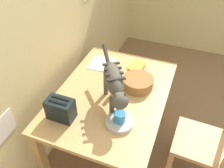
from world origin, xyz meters
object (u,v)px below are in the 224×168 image
object	(u,v)px
cat	(114,82)
magazine	(102,63)
wooden_chair_far	(205,142)
toaster	(61,109)
coffee_mug	(120,116)
saucer_bowl	(119,122)
wicker_basket	(138,82)
dining_table	(112,101)
book_stack	(136,68)

from	to	relation	value
cat	magazine	world-z (taller)	cat
magazine	wooden_chair_far	xyz separation A→B (m)	(-0.34, -1.07, -0.31)
toaster	cat	bearing A→B (deg)	-51.85
cat	magazine	size ratio (longest dim) A/B	2.37
magazine	toaster	size ratio (longest dim) A/B	1.25
cat	toaster	xyz separation A→B (m)	(-0.25, 0.32, -0.15)
coffee_mug	toaster	size ratio (longest dim) A/B	0.63
cat	saucer_bowl	distance (m)	0.29
coffee_mug	wicker_basket	xyz separation A→B (m)	(0.44, -0.01, -0.03)
dining_table	cat	distance (m)	0.36
dining_table	wicker_basket	bearing A→B (deg)	-48.53
book_stack	toaster	world-z (taller)	toaster
saucer_bowl	toaster	size ratio (longest dim) A/B	1.05
coffee_mug	book_stack	world-z (taller)	coffee_mug
cat	wicker_basket	world-z (taller)	cat
wicker_basket	wooden_chair_far	world-z (taller)	wooden_chair_far
dining_table	wooden_chair_far	world-z (taller)	wooden_chair_far
dining_table	magazine	size ratio (longest dim) A/B	5.00
magazine	wooden_chair_far	distance (m)	1.17
cat	toaster	distance (m)	0.44
saucer_bowl	coffee_mug	xyz separation A→B (m)	(0.00, 0.00, 0.06)
dining_table	saucer_bowl	bearing A→B (deg)	-149.75
cat	magazine	distance (m)	0.63
toaster	wooden_chair_far	world-z (taller)	toaster
toaster	magazine	bearing A→B (deg)	-0.74
book_stack	wicker_basket	bearing A→B (deg)	-159.95
cat	book_stack	world-z (taller)	cat
dining_table	cat	size ratio (longest dim) A/B	2.11
wooden_chair_far	coffee_mug	bearing A→B (deg)	118.04
saucer_bowl	wicker_basket	size ratio (longest dim) A/B	0.80
saucer_bowl	wooden_chair_far	bearing A→B (deg)	-64.23
coffee_mug	wicker_basket	size ratio (longest dim) A/B	0.48
cat	book_stack	distance (m)	0.54
coffee_mug	toaster	xyz separation A→B (m)	(-0.10, 0.42, 0.01)
cat	wooden_chair_far	xyz separation A→B (m)	(0.16, -0.76, -0.55)
cat	magazine	xyz separation A→B (m)	(0.49, 0.31, -0.24)
cat	toaster	bearing A→B (deg)	5.69
saucer_bowl	toaster	world-z (taller)	toaster
saucer_bowl	book_stack	world-z (taller)	book_stack
dining_table	toaster	xyz separation A→B (m)	(-0.38, 0.25, 0.18)
dining_table	toaster	world-z (taller)	toaster
saucer_bowl	wooden_chair_far	distance (m)	0.80
cat	coffee_mug	world-z (taller)	cat
coffee_mug	dining_table	bearing A→B (deg)	30.54
wicker_basket	toaster	size ratio (longest dim) A/B	1.32
saucer_bowl	magazine	distance (m)	0.77
saucer_bowl	wicker_basket	world-z (taller)	wicker_basket
coffee_mug	magazine	bearing A→B (deg)	32.49
wicker_basket	wooden_chair_far	bearing A→B (deg)	-101.11
coffee_mug	wooden_chair_far	xyz separation A→B (m)	(0.31, -0.66, -0.38)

